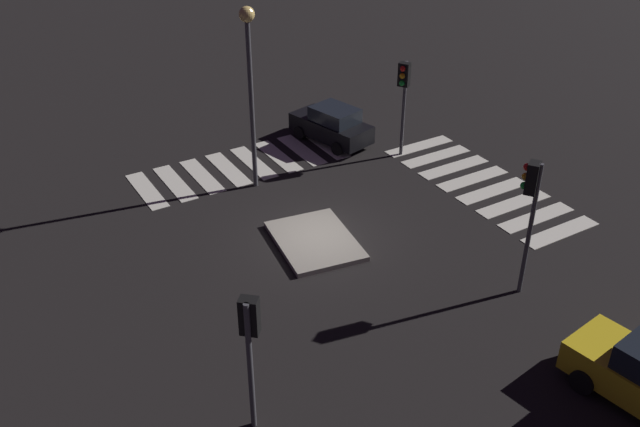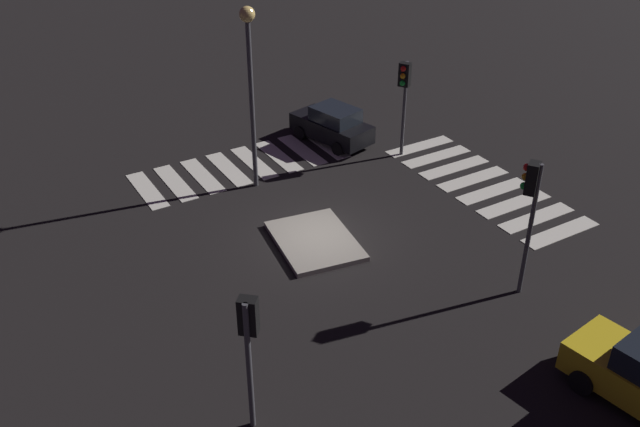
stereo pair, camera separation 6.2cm
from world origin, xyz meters
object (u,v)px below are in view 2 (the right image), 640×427
street_lamp (250,67)px  traffic_light_south (531,197)px  traffic_light_west (249,331)px  car_black (332,125)px  traffic_island (315,241)px  traffic_light_east (404,86)px

street_lamp → traffic_light_south: bearing=-159.1°
traffic_light_west → traffic_light_south: bearing=-44.3°
traffic_light_west → street_lamp: size_ratio=0.54×
car_black → traffic_light_south: size_ratio=0.90×
traffic_island → traffic_light_east: size_ratio=0.91×
traffic_light_west → traffic_light_east: bearing=-7.8°
traffic_island → car_black: bearing=-35.8°
traffic_island → traffic_light_east: (3.92, -6.47, 3.02)m
traffic_island → traffic_light_south: bearing=-143.8°
traffic_island → traffic_light_west: bearing=138.9°
car_black → street_lamp: size_ratio=0.57×
car_black → traffic_light_west: (-12.66, 10.06, 2.05)m
traffic_light_east → street_lamp: 6.65m
car_black → street_lamp: (-1.86, 4.66, 4.03)m
traffic_light_west → traffic_light_east: 15.44m
traffic_light_east → traffic_light_south: bearing=44.0°
traffic_island → street_lamp: (4.73, -0.10, 4.74)m
traffic_light_south → traffic_light_east: traffic_light_south is taller
traffic_light_east → street_lamp: street_lamp is taller
traffic_light_west → street_lamp: street_lamp is taller
car_black → traffic_light_west: size_ratio=1.06×
traffic_island → traffic_light_east: 8.14m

